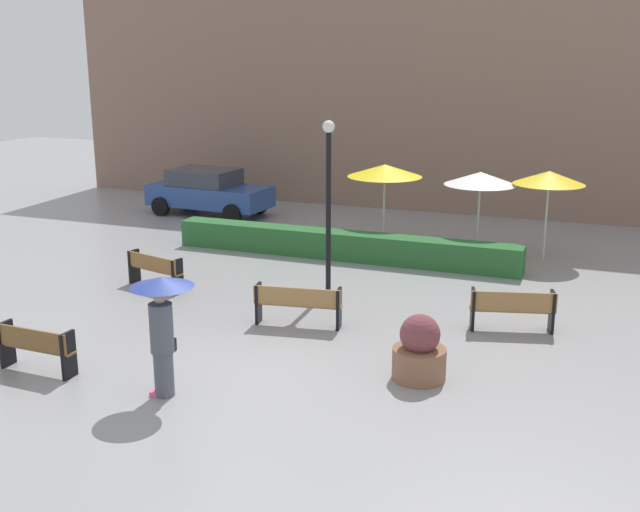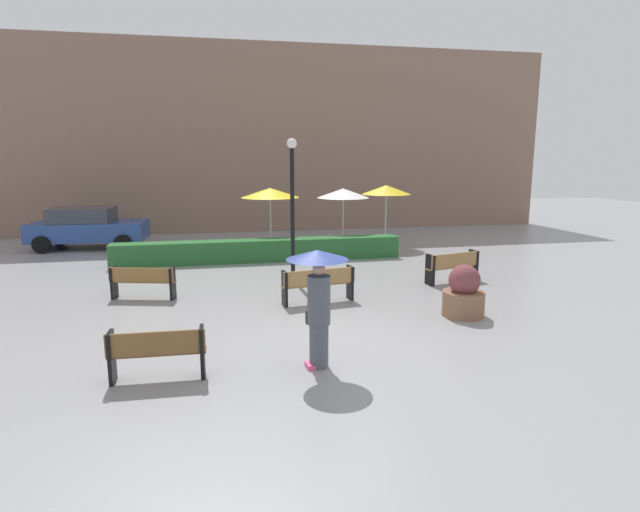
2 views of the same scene
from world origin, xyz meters
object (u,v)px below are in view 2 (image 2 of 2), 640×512
Objects in this scene: patio_umbrella_white at (343,193)px; patio_umbrella_yellow_far at (386,190)px; bench_mid_center at (319,282)px; bench_near_left at (157,351)px; pedestrian_with_umbrella at (318,290)px; planter_pot at (464,294)px; bench_far_left at (142,280)px; bench_far_right at (453,265)px; patio_umbrella_yellow at (270,193)px; parked_car at (88,227)px; lamp_post at (292,195)px.

patio_umbrella_white is 1.79m from patio_umbrella_yellow_far.
bench_mid_center reaches higher than bench_near_left.
pedestrian_with_umbrella is 4.35m from planter_pot.
bench_far_left is 1.41× the size of planter_pot.
bench_near_left is at bearing -161.25° from planter_pot.
patio_umbrella_yellow is at bearing 126.65° from bench_far_right.
parked_car reaches higher than bench_mid_center.
parked_car is (-11.28, 7.89, 0.32)m from bench_far_right.
patio_umbrella_white is 0.96× the size of patio_umbrella_yellow_far.
patio_umbrella_yellow is 0.98× the size of patio_umbrella_yellow_far.
bench_far_left is 0.38× the size of parked_car.
lamp_post is 4.85m from patio_umbrella_yellow.
bench_mid_center is 0.80× the size of patio_umbrella_white.
patio_umbrella_white is (-1.72, 5.84, 1.62)m from bench_far_right.
patio_umbrella_yellow_far is at bearing 65.95° from pedestrian_with_umbrella.
pedestrian_with_umbrella is (3.43, -4.98, 0.84)m from bench_far_left.
pedestrian_with_umbrella reaches higher than parked_car.
pedestrian_with_umbrella reaches higher than bench_near_left.
bench_far_right is at bearing -34.97° from parked_car.
patio_umbrella_yellow is at bearing 110.18° from planter_pot.
bench_near_left is 11.61m from patio_umbrella_yellow.
bench_near_left is at bearing -80.58° from bench_far_left.
lamp_post is (0.53, 6.19, 1.11)m from pedestrian_with_umbrella.
lamp_post is at bearing 17.08° from bench_far_left.
planter_pot is at bearing 18.75° from bench_near_left.
pedestrian_with_umbrella is at bearing -63.72° from parked_car.
lamp_post is (-3.19, 4.09, 1.94)m from planter_pot.
bench_mid_center is 7.47m from patio_umbrella_yellow.
lamp_post is (-0.25, 2.44, 1.92)m from bench_mid_center.
lamp_post is at bearing -88.92° from patio_umbrella_yellow.
pedestrian_with_umbrella is 14.43m from parked_car.
patio_umbrella_yellow is at bearing 91.08° from lamp_post.
parked_car is (-2.96, 7.95, 0.33)m from bench_far_left.
bench_far_left is 0.69× the size of patio_umbrella_yellow.
parked_car reaches higher than planter_pot.
lamp_post is 1.73× the size of patio_umbrella_white.
planter_pot is at bearing -52.03° from lamp_post.
planter_pot reaches higher than bench_far_right.
pedestrian_with_umbrella is (-0.78, -3.75, 0.82)m from bench_mid_center.
patio_umbrella_white is 0.53× the size of parked_car.
lamp_post is (3.96, 1.21, 1.95)m from bench_far_left.
bench_mid_center is 1.59× the size of planter_pot.
bench_mid_center is 4.38m from bench_far_left.
patio_umbrella_white is at bearing 71.37° from bench_mid_center.
bench_near_left is 7.24m from lamp_post.
bench_far_left is at bearing 124.56° from pedestrian_with_umbrella.
parked_car is at bearing 135.73° from lamp_post.
patio_umbrella_yellow is (-4.46, 6.00, 1.66)m from bench_far_right.
bench_mid_center is 1.13× the size of bench_far_left.
lamp_post is 1.70× the size of patio_umbrella_yellow.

